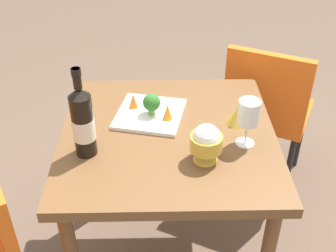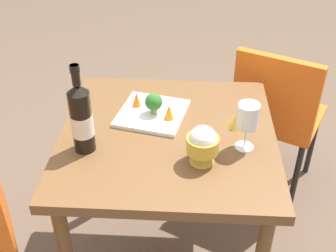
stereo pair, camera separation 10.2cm
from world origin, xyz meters
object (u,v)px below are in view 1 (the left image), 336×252
(carrot_garnish_left, at_px, (133,100))
(wine_glass, at_px, (249,114))
(serving_plate, at_px, (150,114))
(chair_near_window, at_px, (267,106))
(carrot_garnish_right, at_px, (167,112))
(rice_bowl, at_px, (206,142))
(broccoli_floret, at_px, (152,103))
(wine_bottle, at_px, (83,122))
(rice_bowl_lid, at_px, (239,114))

(carrot_garnish_left, bearing_deg, wine_glass, -28.86)
(wine_glass, distance_m, carrot_garnish_left, 0.48)
(carrot_garnish_left, bearing_deg, serving_plate, -31.61)
(chair_near_window, distance_m, carrot_garnish_left, 0.77)
(wine_glass, relative_size, carrot_garnish_right, 2.82)
(serving_plate, distance_m, carrot_garnish_left, 0.09)
(chair_near_window, height_order, rice_bowl, rice_bowl)
(chair_near_window, relative_size, broccoli_floret, 9.91)
(chair_near_window, distance_m, carrot_garnish_right, 0.72)
(rice_bowl, xyz_separation_m, serving_plate, (-0.19, 0.27, -0.07))
(wine_bottle, bearing_deg, chair_near_window, 38.04)
(wine_bottle, bearing_deg, wine_glass, 4.08)
(chair_near_window, height_order, broccoli_floret, chair_near_window)
(wine_glass, xyz_separation_m, broccoli_floret, (-0.34, 0.18, -0.06))
(wine_glass, bearing_deg, carrot_garnish_left, 151.14)
(rice_bowl, relative_size, carrot_garnish_left, 2.29)
(chair_near_window, xyz_separation_m, carrot_garnish_right, (-0.51, -0.44, 0.26))
(wine_bottle, xyz_separation_m, rice_bowl_lid, (0.56, 0.17, -0.09))
(serving_plate, height_order, carrot_garnish_right, carrot_garnish_right)
(chair_near_window, xyz_separation_m, wine_bottle, (-0.79, -0.62, 0.35))
(serving_plate, bearing_deg, broccoli_floret, -51.33)
(chair_near_window, relative_size, carrot_garnish_left, 13.70)
(chair_near_window, relative_size, rice_bowl_lid, 8.50)
(chair_near_window, xyz_separation_m, rice_bowl, (-0.38, -0.67, 0.29))
(serving_plate, bearing_deg, rice_bowl_lid, -8.60)
(wine_bottle, bearing_deg, serving_plate, 46.05)
(serving_plate, bearing_deg, wine_glass, -28.32)
(wine_bottle, distance_m, carrot_garnish_left, 0.32)
(broccoli_floret, bearing_deg, carrot_garnish_right, -31.59)
(rice_bowl_lid, relative_size, serving_plate, 0.33)
(rice_bowl, bearing_deg, wine_glass, 30.07)
(rice_bowl, height_order, rice_bowl_lid, rice_bowl)
(carrot_garnish_left, bearing_deg, carrot_garnish_right, -33.18)
(wine_glass, height_order, carrot_garnish_right, wine_glass)
(wine_bottle, relative_size, carrot_garnish_left, 5.32)
(rice_bowl_lid, distance_m, carrot_garnish_left, 0.42)
(carrot_garnish_right, bearing_deg, wine_bottle, -147.39)
(carrot_garnish_right, bearing_deg, broccoli_floret, 148.41)
(broccoli_floret, relative_size, carrot_garnish_right, 1.35)
(chair_near_window, distance_m, rice_bowl, 0.82)
(rice_bowl, height_order, carrot_garnish_right, rice_bowl)
(serving_plate, distance_m, carrot_garnish_right, 0.09)
(wine_glass, relative_size, serving_plate, 0.60)
(rice_bowl, xyz_separation_m, carrot_garnish_left, (-0.26, 0.31, -0.03))
(wine_glass, distance_m, rice_bowl_lid, 0.16)
(wine_glass, xyz_separation_m, carrot_garnish_right, (-0.28, 0.14, -0.08))
(rice_bowl, bearing_deg, serving_plate, 125.23)
(rice_bowl, bearing_deg, carrot_garnish_left, 129.46)
(chair_near_window, xyz_separation_m, rice_bowl_lid, (-0.23, -0.44, 0.25))
(broccoli_floret, bearing_deg, wine_bottle, -136.26)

